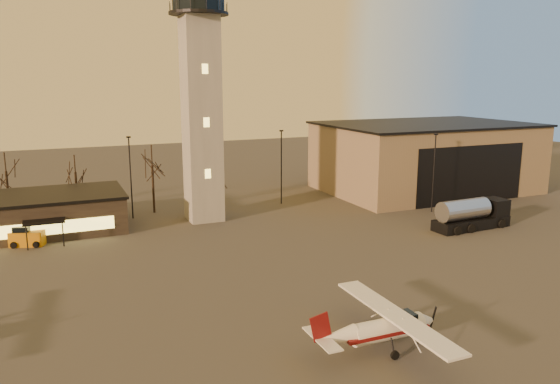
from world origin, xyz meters
The scene contains 9 objects.
ground centered at (0.00, 0.00, 0.00)m, with size 220.00×220.00×0.00m, color #3B3837.
control_tower centered at (0.00, 30.00, 16.33)m, with size 6.80×6.80×32.60m.
hangar centered at (36.00, 33.98, 5.15)m, with size 30.60×20.60×10.30m.
terminal centered at (-21.99, 31.98, 2.16)m, with size 25.40×12.20×4.30m.
light_poles centered at (0.50, 31.00, 5.41)m, with size 58.50×12.25×10.14m.
tree_row centered at (-13.70, 39.16, 5.94)m, with size 37.20×9.20×8.80m.
cessna_front centered at (1.99, -6.29, 1.14)m, with size 9.50×12.01×3.33m.
fuel_truck centered at (27.01, 13.82, 1.40)m, with size 9.69×3.52×3.55m.
service_cart centered at (-19.74, 27.02, 0.80)m, with size 3.71×2.93×2.10m.
Camera 1 is at (-17.23, -33.10, 17.07)m, focal length 35.00 mm.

